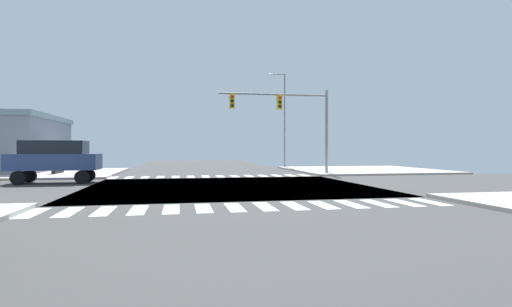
# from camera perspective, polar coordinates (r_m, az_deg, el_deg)

# --- Properties ---
(ground) EXTENTS (90.00, 90.00, 0.05)m
(ground) POSITION_cam_1_polar(r_m,az_deg,el_deg) (20.26, -3.78, -4.76)
(ground) COLOR #403F3F
(sidewalk_corner_ne) EXTENTS (12.00, 12.00, 0.14)m
(sidewalk_corner_ne) POSITION_cam_1_polar(r_m,az_deg,el_deg) (35.61, 14.93, -2.28)
(sidewalk_corner_ne) COLOR #B2ADA3
(sidewalk_corner_ne) RESTS_ON ground
(sidewalk_corner_nw) EXTENTS (12.00, 12.00, 0.14)m
(sidewalk_corner_nw) POSITION_cam_1_polar(r_m,az_deg,el_deg) (33.74, -29.04, -2.51)
(sidewalk_corner_nw) COLOR #B6A8A5
(sidewalk_corner_nw) RESTS_ON ground
(crosswalk_near) EXTENTS (13.50, 2.00, 0.01)m
(crosswalk_near) POSITION_cam_1_polar(r_m,az_deg,el_deg) (13.05, -0.88, -7.64)
(crosswalk_near) COLOR silver
(crosswalk_near) RESTS_ON ground
(crosswalk_far) EXTENTS (13.50, 2.00, 0.01)m
(crosswalk_far) POSITION_cam_1_polar(r_m,az_deg,el_deg) (27.47, -6.19, -3.27)
(crosswalk_far) COLOR silver
(crosswalk_far) RESTS_ON ground
(traffic_signal_mast) EXTENTS (8.03, 0.55, 6.17)m
(traffic_signal_mast) POSITION_cam_1_polar(r_m,az_deg,el_deg) (28.74, 4.10, 6.10)
(traffic_signal_mast) COLOR gray
(traffic_signal_mast) RESTS_ON ground
(street_lamp) EXTENTS (1.78, 0.32, 9.27)m
(street_lamp) POSITION_cam_1_polar(r_m,az_deg,el_deg) (39.29, 3.81, 5.86)
(street_lamp) COLOR gray
(street_lamp) RESTS_ON ground
(suv_crossing_1) EXTENTS (4.60, 1.96, 2.34)m
(suv_crossing_1) POSITION_cam_1_polar(r_m,az_deg,el_deg) (24.46, -26.82, -0.56)
(suv_crossing_1) COLOR black
(suv_crossing_1) RESTS_ON ground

